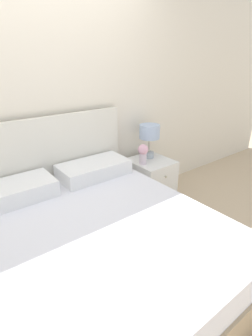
{
  "coord_description": "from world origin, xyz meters",
  "views": [
    {
      "loc": [
        -0.8,
        -2.32,
        1.66
      ],
      "look_at": [
        0.58,
        -0.53,
        0.68
      ],
      "focal_mm": 28.0,
      "sensor_mm": 36.0,
      "label": 1
    }
  ],
  "objects_px": {
    "nightstand": "(150,181)",
    "flower_vase": "(143,153)",
    "bed": "(95,245)",
    "table_lamp": "(149,134)"
  },
  "relations": [
    {
      "from": "table_lamp",
      "to": "flower_vase",
      "type": "height_order",
      "value": "table_lamp"
    },
    {
      "from": "table_lamp",
      "to": "nightstand",
      "type": "bearing_deg",
      "value": -115.07
    },
    {
      "from": "table_lamp",
      "to": "flower_vase",
      "type": "bearing_deg",
      "value": -149.15
    },
    {
      "from": "nightstand",
      "to": "flower_vase",
      "type": "bearing_deg",
      "value": -171.29
    },
    {
      "from": "bed",
      "to": "table_lamp",
      "type": "bearing_deg",
      "value": 31.04
    },
    {
      "from": "bed",
      "to": "nightstand",
      "type": "height_order",
      "value": "bed"
    },
    {
      "from": "nightstand",
      "to": "table_lamp",
      "type": "distance_m",
      "value": 0.56
    },
    {
      "from": "bed",
      "to": "table_lamp",
      "type": "distance_m",
      "value": 1.49
    },
    {
      "from": "table_lamp",
      "to": "bed",
      "type": "bearing_deg",
      "value": -148.96
    },
    {
      "from": "nightstand",
      "to": "table_lamp",
      "type": "xyz_separation_m",
      "value": [
        0.04,
        0.09,
        0.55
      ]
    }
  ]
}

